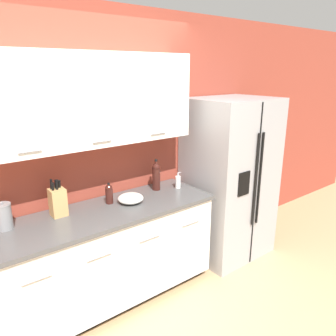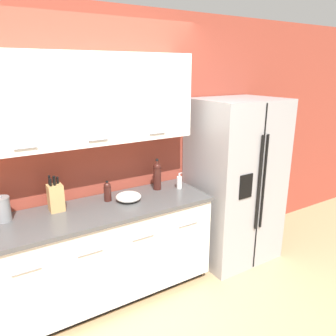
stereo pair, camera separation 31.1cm
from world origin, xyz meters
name	(u,v)px [view 2 (the right image)]	position (x,y,z in m)	size (l,w,h in m)	color
wall_back	(80,142)	(0.02, 1.04, 1.43)	(10.00, 0.39, 2.60)	#993D2D
counter_unit	(105,252)	(0.08, 0.75, 0.46)	(1.95, 0.64, 0.90)	black
refrigerator	(235,181)	(1.58, 0.70, 0.89)	(0.89, 0.75, 1.77)	#9E9EA0
knife_block	(56,197)	(-0.27, 0.89, 1.02)	(0.12, 0.12, 0.32)	tan
wine_bottle	(157,176)	(0.72, 0.88, 1.05)	(0.08, 0.08, 0.31)	#3D1914
soap_dispenser	(179,182)	(0.92, 0.79, 0.97)	(0.06, 0.05, 0.16)	white
oil_bottle	(107,191)	(0.18, 0.86, 1.00)	(0.07, 0.07, 0.19)	#3D1914
steel_canister	(3,209)	(-0.67, 0.90, 1.00)	(0.12, 0.12, 0.22)	gray
mixing_bowl	(128,197)	(0.34, 0.76, 0.94)	(0.23, 0.23, 0.08)	white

